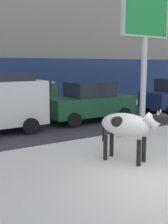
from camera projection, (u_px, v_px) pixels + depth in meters
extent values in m
cube|color=#333338|center=(40.00, 126.00, 12.61)|extent=(60.00, 5.60, 0.01)
cube|color=navy|center=(6.00, 84.00, 16.02)|extent=(43.12, 0.10, 2.80)
ellipsoid|color=silver|center=(125.00, 125.00, 7.94)|extent=(1.16, 1.52, 0.64)
ellipsoid|color=black|center=(119.00, 124.00, 7.84)|extent=(0.50, 0.63, 0.40)
cylinder|color=black|center=(144.00, 149.00, 7.96)|extent=(0.12, 0.12, 0.70)
cylinder|color=black|center=(139.00, 153.00, 7.63)|extent=(0.12, 0.12, 0.70)
cylinder|color=black|center=(112.00, 144.00, 8.46)|extent=(0.12, 0.12, 0.70)
cylinder|color=black|center=(105.00, 148.00, 8.13)|extent=(0.12, 0.12, 0.70)
cylinder|color=silver|center=(152.00, 121.00, 7.53)|extent=(0.44, 0.54, 0.44)
ellipsoid|color=black|center=(161.00, 118.00, 7.40)|extent=(0.41, 0.50, 0.28)
cone|color=beige|center=(161.00, 111.00, 7.49)|extent=(0.13, 0.10, 0.15)
cone|color=beige|center=(158.00, 112.00, 7.30)|extent=(0.13, 0.10, 0.15)
cylinder|color=black|center=(103.00, 131.00, 8.32)|extent=(0.06, 0.06, 0.60)
ellipsoid|color=beige|center=(119.00, 135.00, 8.08)|extent=(0.34, 0.36, 0.20)
cylinder|color=silver|center=(143.00, 82.00, 12.18)|extent=(0.24, 0.24, 3.80)
cube|color=silver|center=(146.00, 14.00, 11.73)|extent=(2.53, 0.33, 1.82)
cube|color=green|center=(146.00, 14.00, 11.71)|extent=(2.41, 0.28, 1.70)
cylinder|color=black|center=(14.00, 118.00, 12.70)|extent=(0.64, 0.22, 0.64)
cylinder|color=black|center=(31.00, 126.00, 11.12)|extent=(0.64, 0.22, 0.64)
cube|color=#194C2D|center=(90.00, 105.00, 13.67)|extent=(4.21, 1.78, 0.84)
cube|color=#1E232D|center=(90.00, 89.00, 13.55)|extent=(2.01, 1.56, 0.68)
cylinder|color=black|center=(102.00, 110.00, 15.19)|extent=(0.64, 0.22, 0.64)
cylinder|color=black|center=(124.00, 114.00, 13.73)|extent=(0.64, 0.22, 0.64)
cylinder|color=black|center=(55.00, 114.00, 13.76)|extent=(0.64, 0.22, 0.64)
cylinder|color=black|center=(74.00, 120.00, 12.29)|extent=(0.64, 0.22, 0.64)
cylinder|color=black|center=(147.00, 105.00, 16.68)|extent=(0.64, 0.22, 0.64)
cylinder|color=#282833|center=(54.00, 104.00, 16.41)|extent=(0.24, 0.24, 0.88)
cube|color=#386B42|center=(54.00, 91.00, 16.29)|extent=(0.36, 0.22, 0.64)
sphere|color=tan|center=(53.00, 83.00, 16.22)|extent=(0.20, 0.20, 0.20)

